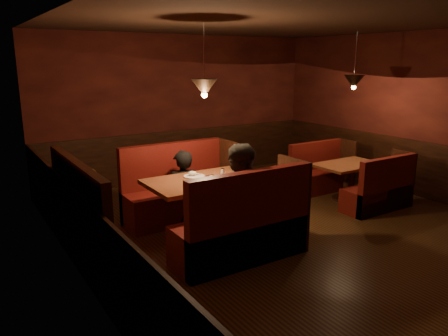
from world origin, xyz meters
TOP-DOWN VIEW (x-y plane):
  - room at (-0.28, 0.05)m, footprint 6.02×7.02m
  - main_table at (-1.22, 0.42)m, footprint 1.56×0.95m
  - main_bench_far at (-1.20, 1.30)m, footprint 1.71×0.61m
  - main_bench_near at (-1.20, -0.47)m, footprint 1.71×0.61m
  - second_table at (1.72, 0.56)m, footprint 1.16×0.74m
  - second_bench_far at (1.74, 1.25)m, footprint 1.28×0.48m
  - second_bench_near at (1.74, -0.13)m, footprint 1.28×0.48m
  - diner_a at (-1.26, 1.06)m, footprint 0.58×0.42m
  - diner_b at (-1.05, -0.25)m, footprint 0.91×0.74m

SIDE VIEW (x-z plane):
  - second_bench_far at x=1.74m, z-range -0.17..0.75m
  - second_bench_near at x=1.74m, z-range -0.17..0.75m
  - main_bench_far at x=-1.20m, z-range -0.21..0.96m
  - main_bench_near at x=-1.20m, z-range -0.21..0.96m
  - second_table at x=1.72m, z-range 0.16..0.81m
  - main_table at x=-1.22m, z-range 0.10..1.19m
  - diner_a at x=-1.26m, z-range 0.00..1.48m
  - diner_b at x=-1.05m, z-range 0.00..1.76m
  - room at x=-0.28m, z-range -0.41..2.51m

